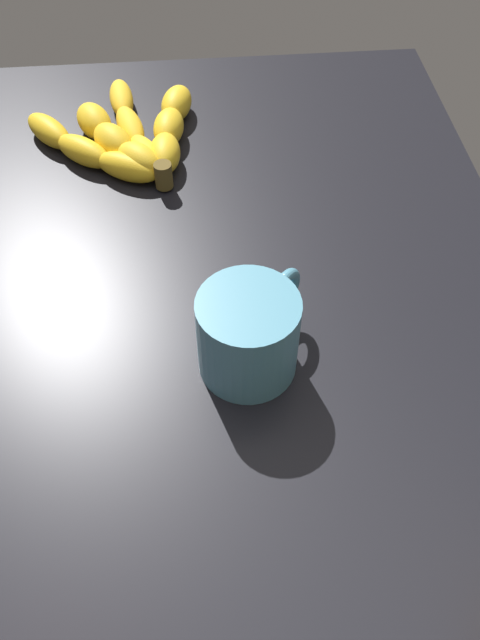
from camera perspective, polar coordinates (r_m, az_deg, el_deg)
The scene contains 3 objects.
ground_plane at distance 61.54cm, azimuth -2.73°, elevation -2.69°, with size 98.55×65.52×4.11cm, color black.
banana_bunch at distance 80.56cm, azimuth -9.74°, elevation 15.69°, with size 21.29×21.61×3.71cm.
coffee_mug at distance 54.85cm, azimuth 1.11°, elevation -1.22°, with size 10.69×9.84×8.26cm.
Camera 1 is at (36.33, -0.29, 47.61)cm, focal length 36.25 mm.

